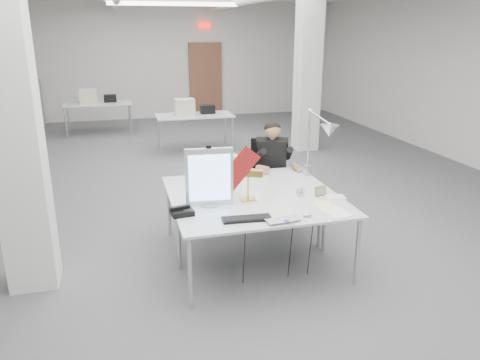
# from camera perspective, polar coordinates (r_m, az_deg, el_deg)

# --- Properties ---
(room_shell) EXTENTS (10.04, 14.04, 3.24)m
(room_shell) POSITION_cam_1_polar(r_m,az_deg,el_deg) (6.98, -3.19, 11.48)
(room_shell) COLOR #4D4D4F
(room_shell) RESTS_ON ground
(desk_main) EXTENTS (1.80, 0.90, 0.02)m
(desk_main) POSITION_cam_1_polar(r_m,az_deg,el_deg) (4.71, 3.17, -3.76)
(desk_main) COLOR silver
(desk_main) RESTS_ON room_shell
(desk_second) EXTENTS (1.80, 0.90, 0.02)m
(desk_second) POSITION_cam_1_polar(r_m,az_deg,el_deg) (5.52, 0.30, -0.40)
(desk_second) COLOR silver
(desk_second) RESTS_ON room_shell
(bg_desk_a) EXTENTS (1.60, 0.80, 0.02)m
(bg_desk_a) POSITION_cam_1_polar(r_m,az_deg,el_deg) (9.94, -5.58, 7.84)
(bg_desk_a) COLOR silver
(bg_desk_a) RESTS_ON room_shell
(bg_desk_b) EXTENTS (1.60, 0.80, 0.02)m
(bg_desk_b) POSITION_cam_1_polar(r_m,az_deg,el_deg) (11.99, -16.95, 8.90)
(bg_desk_b) COLOR silver
(bg_desk_b) RESTS_ON room_shell
(filing_cabinet) EXTENTS (0.45, 0.55, 1.20)m
(filing_cabinet) POSITION_cam_1_polar(r_m,az_deg,el_deg) (13.61, -23.98, 8.54)
(filing_cabinet) COLOR gray
(filing_cabinet) RESTS_ON room_shell
(office_chair) EXTENTS (0.59, 0.59, 0.97)m
(office_chair) POSITION_cam_1_polar(r_m,az_deg,el_deg) (6.37, 3.73, -0.34)
(office_chair) COLOR black
(office_chair) RESTS_ON room_shell
(seated_person) EXTENTS (0.59, 0.66, 0.83)m
(seated_person) POSITION_cam_1_polar(r_m,az_deg,el_deg) (6.21, 3.96, 3.16)
(seated_person) COLOR black
(seated_person) RESTS_ON office_chair
(monitor) EXTENTS (0.49, 0.09, 0.60)m
(monitor) POSITION_cam_1_polar(r_m,az_deg,el_deg) (4.73, -3.78, 0.35)
(monitor) COLOR silver
(monitor) RESTS_ON desk_main
(pennant) EXTENTS (0.47, 0.03, 0.51)m
(pennant) POSITION_cam_1_polar(r_m,az_deg,el_deg) (4.74, -0.24, 1.19)
(pennant) COLOR maroon
(pennant) RESTS_ON monitor
(keyboard) EXTENTS (0.48, 0.19, 0.02)m
(keyboard) POSITION_cam_1_polar(r_m,az_deg,el_deg) (4.45, 0.82, -4.74)
(keyboard) COLOR black
(keyboard) RESTS_ON desk_main
(laptop) EXTENTS (0.37, 0.26, 0.03)m
(laptop) POSITION_cam_1_polar(r_m,az_deg,el_deg) (4.39, 5.67, -5.15)
(laptop) COLOR silver
(laptop) RESTS_ON desk_main
(mouse) EXTENTS (0.11, 0.09, 0.04)m
(mouse) POSITION_cam_1_polar(r_m,az_deg,el_deg) (4.57, 8.20, -4.23)
(mouse) COLOR silver
(mouse) RESTS_ON desk_main
(bankers_lamp) EXTENTS (0.30, 0.21, 0.32)m
(bankers_lamp) POSITION_cam_1_polar(r_m,az_deg,el_deg) (4.90, 0.99, -0.73)
(bankers_lamp) COLOR gold
(bankers_lamp) RESTS_ON desk_main
(desk_phone) EXTENTS (0.24, 0.22, 0.05)m
(desk_phone) POSITION_cam_1_polar(r_m,az_deg,el_deg) (4.60, -7.11, -3.88)
(desk_phone) COLOR black
(desk_phone) RESTS_ON desk_main
(picture_frame_left) EXTENTS (0.13, 0.07, 0.10)m
(picture_frame_left) POSITION_cam_1_polar(r_m,az_deg,el_deg) (4.89, -5.16, -2.18)
(picture_frame_left) COLOR #A87C48
(picture_frame_left) RESTS_ON desk_main
(picture_frame_right) EXTENTS (0.14, 0.06, 0.11)m
(picture_frame_right) POSITION_cam_1_polar(r_m,az_deg,el_deg) (5.14, 9.79, -1.33)
(picture_frame_right) COLOR #A37846
(picture_frame_right) RESTS_ON desk_main
(desk_clock) EXTENTS (0.10, 0.04, 0.10)m
(desk_clock) POSITION_cam_1_polar(r_m,az_deg,el_deg) (5.10, 7.38, -1.40)
(desk_clock) COLOR #B9B8BD
(desk_clock) RESTS_ON desk_main
(paper_stack_a) EXTENTS (0.27, 0.34, 0.01)m
(paper_stack_a) POSITION_cam_1_polar(r_m,az_deg,el_deg) (4.73, 11.56, -3.81)
(paper_stack_a) COLOR white
(paper_stack_a) RESTS_ON desk_main
(paper_stack_b) EXTENTS (0.21, 0.26, 0.01)m
(paper_stack_b) POSITION_cam_1_polar(r_m,az_deg,el_deg) (4.88, 10.27, -3.03)
(paper_stack_b) COLOR #FFF698
(paper_stack_b) RESTS_ON desk_main
(paper_stack_c) EXTENTS (0.24, 0.18, 0.01)m
(paper_stack_c) POSITION_cam_1_polar(r_m,az_deg,el_deg) (5.14, 11.48, -2.03)
(paper_stack_c) COLOR silver
(paper_stack_c) RESTS_ON desk_main
(beige_monitor) EXTENTS (0.41, 0.39, 0.32)m
(beige_monitor) POSITION_cam_1_polar(r_m,az_deg,el_deg) (5.54, -2.27, 1.51)
(beige_monitor) COLOR #BFBA9E
(beige_monitor) RESTS_ON desk_second
(architect_lamp) EXTENTS (0.52, 0.75, 0.91)m
(architect_lamp) POSITION_cam_1_polar(r_m,az_deg,el_deg) (5.51, 9.39, 4.38)
(architect_lamp) COLOR #B2B3B7
(architect_lamp) RESTS_ON desk_second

